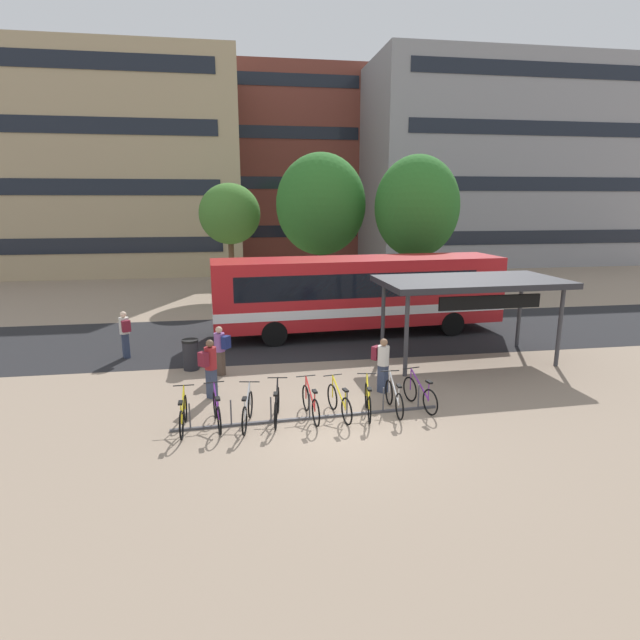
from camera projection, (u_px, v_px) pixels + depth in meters
ground at (341, 429)px, 12.64m from camera, size 200.00×200.00×0.00m
bus_lane_asphalt at (298, 336)px, 21.35m from camera, size 80.00×7.20×0.01m
city_bus at (360, 292)px, 21.35m from camera, size 12.15×3.28×3.20m
bike_rack at (310, 416)px, 13.21m from camera, size 6.98×0.47×0.70m
parked_bicycle_yellow_0 at (183, 415)px, 12.53m from camera, size 0.52×1.72×0.99m
parked_bicycle_purple_1 at (217, 411)px, 12.76m from camera, size 0.52×1.71×0.99m
parked_bicycle_silver_2 at (247, 411)px, 12.77m from camera, size 0.52×1.71×0.99m
parked_bicycle_black_3 at (277, 406)px, 13.08m from camera, size 0.52×1.71×0.99m
parked_bicycle_red_4 at (311, 404)px, 13.23m from camera, size 0.52×1.72×0.99m
parked_bicycle_yellow_5 at (339, 403)px, 13.31m from camera, size 0.52×1.70×0.99m
parked_bicycle_yellow_6 at (368, 401)px, 13.40m from camera, size 0.52×1.71×0.99m
parked_bicycle_white_7 at (394, 398)px, 13.62m from camera, size 0.52×1.72×0.99m
parked_bicycle_purple_8 at (420, 394)px, 13.88m from camera, size 0.56×1.69×0.99m
transit_shelter at (471, 284)px, 17.49m from camera, size 6.34×3.40×2.90m
commuter_maroon_pack_0 at (125, 331)px, 18.14m from camera, size 0.51×0.60×1.70m
commuter_navy_pack_1 at (221, 348)px, 16.33m from camera, size 0.60×0.56×1.62m
commuter_maroon_pack_2 at (210, 365)px, 14.45m from camera, size 0.58×0.59×1.71m
commuter_maroon_pack_3 at (382, 361)px, 14.91m from camera, size 0.56×0.60×1.64m
trash_bin at (191, 354)px, 17.01m from camera, size 0.55×0.55×1.03m
street_tree_0 at (417, 207)px, 27.00m from camera, size 4.45×4.45×7.85m
street_tree_1 at (321, 205)px, 28.43m from camera, size 4.97×4.97×8.07m
street_tree_2 at (230, 214)px, 29.28m from camera, size 3.49×3.49×6.47m
building_left_wing at (89, 168)px, 40.89m from camera, size 23.82×13.56×15.98m
building_right_wing at (502, 166)px, 45.93m from camera, size 24.37×10.99×16.95m
building_centre_block at (267, 167)px, 52.31m from camera, size 18.38×11.79×17.68m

